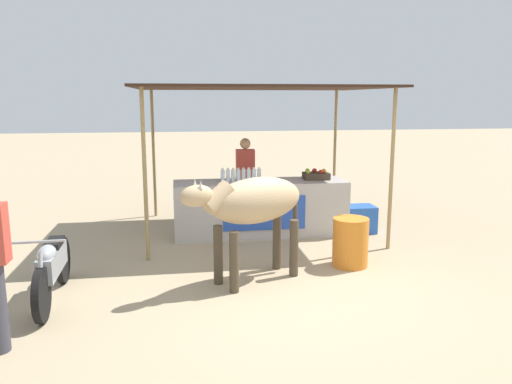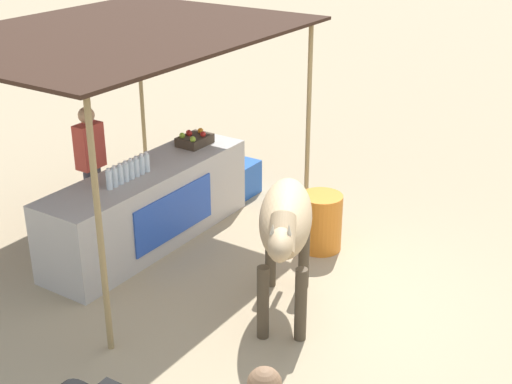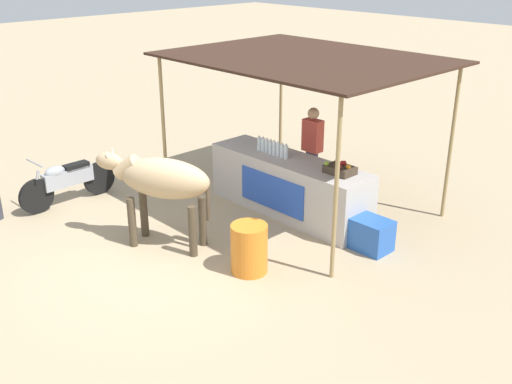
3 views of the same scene
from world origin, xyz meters
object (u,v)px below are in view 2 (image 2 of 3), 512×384
Objects in this scene: water_barrel at (321,222)px; cow at (285,224)px; fruit_crate at (194,139)px; cooler_box at (237,179)px; vendor_behind_counter at (92,170)px; stall_counter at (149,206)px.

water_barrel is 1.66m from cow.
fruit_crate is 0.73× the size of cooler_box.
fruit_crate is 0.25× the size of cow.
vendor_behind_counter is 0.93× the size of cow.
cooler_box is at bearing -3.17° from stall_counter.
cow is (-0.47, -2.22, 0.55)m from stall_counter.
stall_counter reaches higher than cooler_box.
stall_counter is 5.00× the size of cooler_box.
stall_counter reaches higher than water_barrel.
cow reaches higher than cooler_box.
stall_counter is at bearing 78.02° from cow.
cow reaches higher than water_barrel.
cow is at bearing -123.02° from fruit_crate.
cow reaches higher than stall_counter.
stall_counter is 1.15m from fruit_crate.
fruit_crate is 1.10m from cooler_box.
cooler_box is at bearing -11.43° from fruit_crate.
fruit_crate is at bearing 3.09° from stall_counter.
cow is at bearing -165.66° from water_barrel.
fruit_crate is 0.27× the size of vendor_behind_counter.
water_barrel is at bearing -113.45° from cooler_box.
cow is (-1.47, -0.38, 0.68)m from water_barrel.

